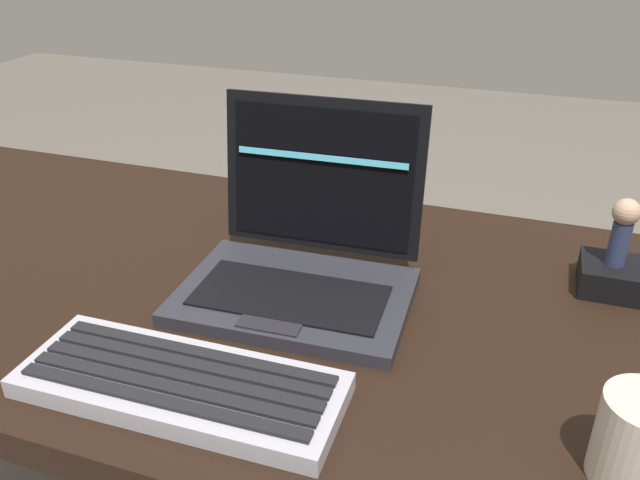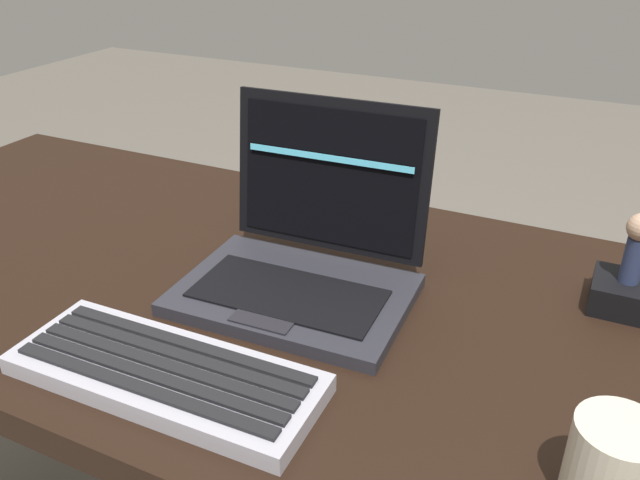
% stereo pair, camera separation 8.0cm
% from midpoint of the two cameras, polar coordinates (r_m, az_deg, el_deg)
% --- Properties ---
extents(desk, '(1.67, 0.67, 0.72)m').
position_cam_midpoint_polar(desk, '(0.91, -4.20, -9.84)').
color(desk, black).
rests_on(desk, ground).
extents(laptop_front, '(0.30, 0.24, 0.24)m').
position_cam_midpoint_polar(laptop_front, '(0.84, -4.21, -1.62)').
color(laptop_front, '#2B2B33').
rests_on(laptop_front, desk).
extents(external_keyboard, '(0.35, 0.13, 0.03)m').
position_cam_midpoint_polar(external_keyboard, '(0.71, -15.49, -12.28)').
color(external_keyboard, '#B5B4C1').
rests_on(external_keyboard, desk).
extents(figurine_stand, '(0.08, 0.08, 0.04)m').
position_cam_midpoint_polar(figurine_stand, '(0.92, 22.08, -3.09)').
color(figurine_stand, black).
rests_on(figurine_stand, desk).
extents(figurine, '(0.03, 0.03, 0.09)m').
position_cam_midpoint_polar(figurine, '(0.89, 22.91, 1.00)').
color(figurine, navy).
rests_on(figurine, figurine_stand).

